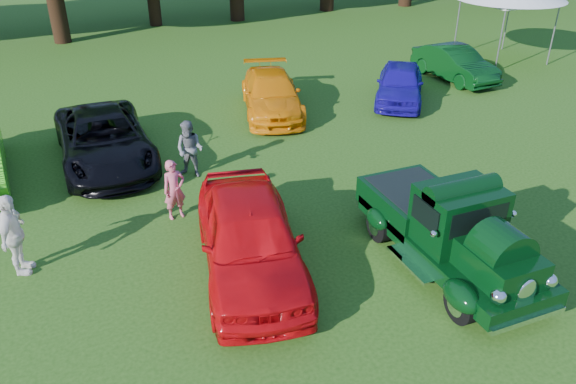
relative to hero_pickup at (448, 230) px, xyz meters
name	(u,v)px	position (x,y,z in m)	size (l,w,h in m)	color
ground	(357,267)	(-1.81, 0.57, -0.83)	(120.00, 120.00, 0.00)	#1F4710
hero_pickup	(448,230)	(0.00, 0.00, 0.00)	(2.29, 4.92, 1.92)	black
red_convertible	(250,237)	(-3.95, 1.30, 0.01)	(2.00, 4.96, 1.69)	#C1080D
back_car_black	(104,139)	(-6.10, 7.89, -0.09)	(2.46, 5.33, 1.48)	black
back_car_orange	(271,94)	(-0.16, 9.92, -0.14)	(1.93, 4.75, 1.38)	orange
back_car_blue	(400,83)	(4.66, 9.17, -0.13)	(1.65, 4.10, 1.40)	#190D90
back_car_green	(455,63)	(8.25, 10.63, -0.15)	(1.44, 4.13, 1.36)	black
spectator_pink	(174,190)	(-4.90, 4.08, -0.07)	(0.55, 0.36, 1.52)	#CE546E
spectator_grey	(190,149)	(-4.02, 6.12, -0.02)	(0.79, 0.61, 1.62)	slate
spectator_white	(14,235)	(-8.40, 3.13, 0.08)	(1.07, 0.44, 1.82)	white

